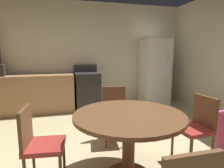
{
  "coord_description": "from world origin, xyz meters",
  "views": [
    {
      "loc": [
        -0.75,
        -2.26,
        1.43
      ],
      "look_at": [
        0.19,
        1.14,
        0.85
      ],
      "focal_mm": 31.21,
      "sensor_mm": 36.0,
      "label": 1
    }
  ],
  "objects": [
    {
      "name": "kitchen_counter",
      "position": [
        -1.44,
        2.56,
        0.45
      ],
      "size": [
        2.07,
        0.6,
        0.9
      ],
      "primitive_type": "cube",
      "color": "#9E754C",
      "rests_on": "ground"
    },
    {
      "name": "chair_north",
      "position": [
        0.1,
        0.63,
        0.5
      ],
      "size": [
        0.45,
        0.45,
        0.87
      ],
      "rotation": [
        0.0,
        0.0,
        4.58
      ],
      "color": "brown",
      "rests_on": "ground"
    },
    {
      "name": "oven_range",
      "position": [
        -0.06,
        2.56,
        0.47
      ],
      "size": [
        0.6,
        0.6,
        1.1
      ],
      "color": "black",
      "rests_on": "ground"
    },
    {
      "name": "dining_table",
      "position": [
        -0.03,
        -0.33,
        0.6
      ],
      "size": [
        1.23,
        1.23,
        0.76
      ],
      "color": "brown",
      "rests_on": "ground"
    },
    {
      "name": "chair_east",
      "position": [
        0.94,
        -0.25,
        0.5
      ],
      "size": [
        0.43,
        0.43,
        0.87
      ],
      "rotation": [
        0.0,
        0.0,
        3.22
      ],
      "color": "brown",
      "rests_on": "ground"
    },
    {
      "name": "ground_plane",
      "position": [
        0.0,
        0.0,
        0.0
      ],
      "size": [
        14.0,
        14.0,
        0.0
      ],
      "primitive_type": "plane",
      "color": "tan"
    },
    {
      "name": "wall_back",
      "position": [
        0.0,
        2.96,
        1.35
      ],
      "size": [
        5.56,
        0.12,
        2.7
      ],
      "primitive_type": "cube",
      "color": "beige",
      "rests_on": "ground"
    },
    {
      "name": "refrigerator",
      "position": [
        1.77,
        2.51,
        0.88
      ],
      "size": [
        0.68,
        0.68,
        1.76
      ],
      "color": "white",
      "rests_on": "ground"
    },
    {
      "name": "chair_west",
      "position": [
        -0.99,
        -0.21,
        0.5
      ],
      "size": [
        0.45,
        0.45,
        0.87
      ],
      "rotation": [
        0.0,
        0.0,
        6.16
      ],
      "color": "brown",
      "rests_on": "ground"
    }
  ]
}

